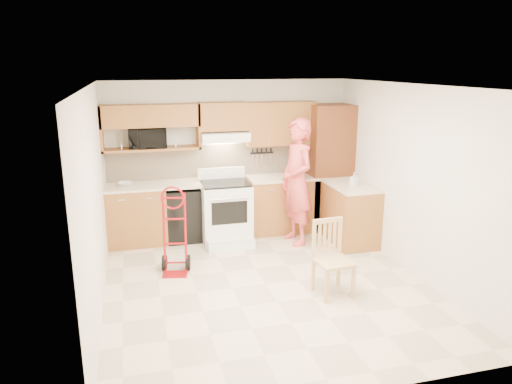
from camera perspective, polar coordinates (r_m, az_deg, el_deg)
name	(u,v)px	position (r m, az deg, el deg)	size (l,w,h in m)	color
floor	(266,285)	(6.31, 1.18, -10.93)	(4.00, 4.50, 0.02)	beige
ceiling	(267,85)	(5.69, 1.32, 12.57)	(4.00, 4.50, 0.02)	white
wall_back	(229,157)	(8.02, -3.21, 4.17)	(4.00, 0.02, 2.50)	silver
wall_front	(346,261)	(3.87, 10.59, -8.07)	(4.00, 0.02, 2.50)	silver
wall_left	(94,202)	(5.68, -18.66, -1.13)	(0.02, 4.50, 2.50)	silver
wall_right	(412,180)	(6.70, 18.01, 1.30)	(0.02, 4.50, 2.50)	silver
backsplash	(229,160)	(8.01, -3.17, 3.79)	(3.92, 0.03, 0.55)	beige
lower_cab_left	(137,216)	(7.76, -13.95, -2.72)	(0.90, 0.60, 0.90)	#964C22
dishwasher	(185,213)	(7.80, -8.43, -2.52)	(0.60, 0.60, 0.85)	black
lower_cab_right	(282,205)	(8.12, 3.06, -1.50)	(1.14, 0.60, 0.90)	#964C22
countertop_left	(154,185)	(7.64, -11.92, 0.79)	(1.50, 0.63, 0.04)	beige
countertop_right	(282,177)	(8.00, 3.10, 1.73)	(1.14, 0.63, 0.04)	beige
cab_return_right	(350,215)	(7.72, 11.04, -2.63)	(0.60, 1.00, 0.90)	#964C22
countertop_return	(351,186)	(7.60, 11.22, 0.75)	(0.63, 1.00, 0.04)	beige
pantry_tall	(328,167)	(8.26, 8.55, 2.92)	(0.70, 0.60, 2.10)	#5B3016
upper_cab_left	(150,116)	(7.59, -12.41, 8.81)	(1.50, 0.33, 0.34)	#964C22
upper_shelf_mw	(152,149)	(7.66, -12.20, 5.02)	(1.50, 0.33, 0.04)	#964C22
upper_cab_center	(223,116)	(7.73, -3.91, 8.92)	(0.76, 0.33, 0.44)	#964C22
upper_cab_right	(280,123)	(7.98, 2.89, 8.11)	(1.14, 0.33, 0.70)	#964C22
range_hood	(224,136)	(7.70, -3.77, 6.58)	(0.76, 0.46, 0.14)	white
knife_strip	(262,156)	(8.10, 0.69, 4.22)	(0.40, 0.05, 0.29)	black
microwave	(147,138)	(7.63, -12.72, 6.30)	(0.56, 0.38, 0.31)	black
range	(226,207)	(7.58, -3.56, -1.83)	(0.76, 1.01, 1.13)	white
person	(297,182)	(7.45, 4.86, 1.19)	(0.72, 0.47, 1.96)	#D94948
hand_truck	(174,235)	(6.52, -9.65, -5.01)	(0.43, 0.39, 1.09)	#A00D12
dining_chair	(334,259)	(5.95, 9.18, -7.85)	(0.41, 0.45, 0.92)	tan
soap_bottle	(354,179)	(7.51, 11.51, 1.51)	(0.09, 0.09, 0.20)	white
bowl	(126,184)	(7.62, -15.18, 0.92)	(0.23, 0.23, 0.06)	white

